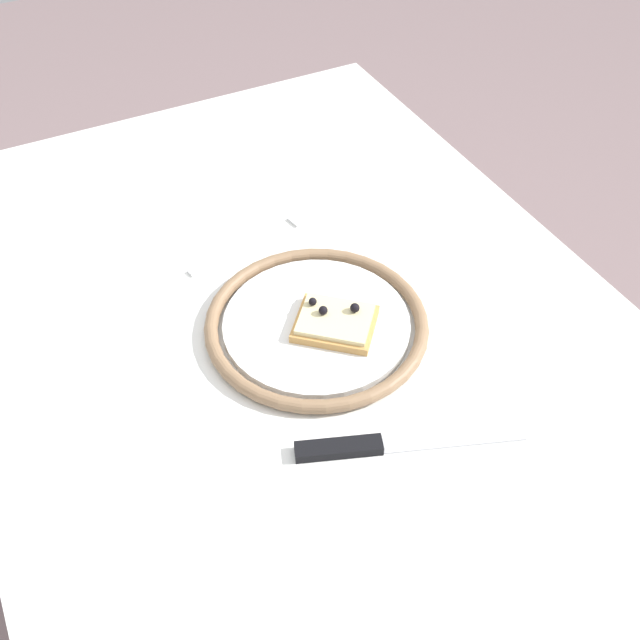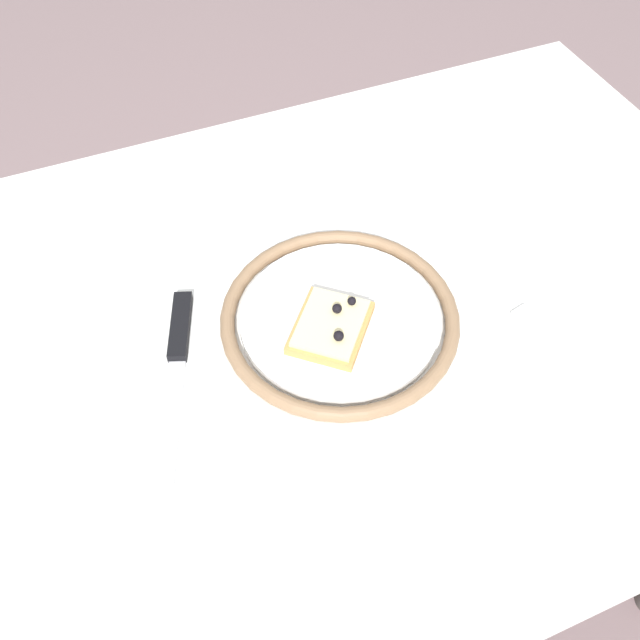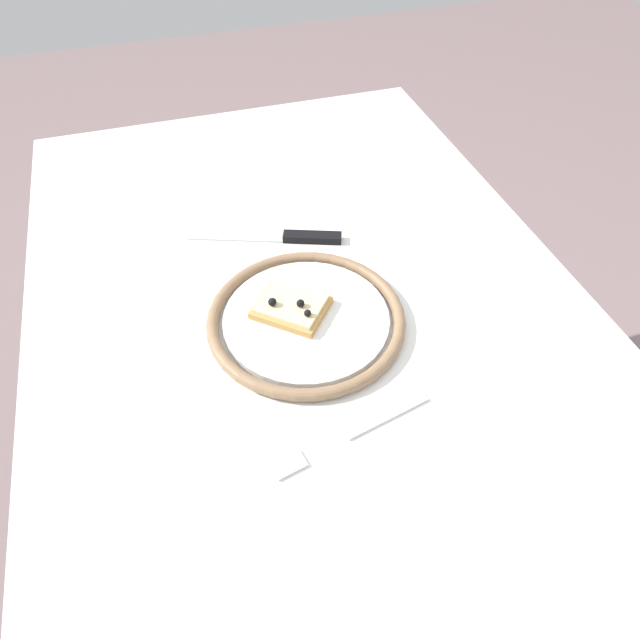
{
  "view_description": "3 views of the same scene",
  "coord_description": "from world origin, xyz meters",
  "px_view_note": "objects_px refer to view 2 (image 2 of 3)",
  "views": [
    {
      "loc": [
        0.52,
        -0.26,
        1.36
      ],
      "look_at": [
        -0.01,
        0.01,
        0.75
      ],
      "focal_mm": 42.06,
      "sensor_mm": 36.0,
      "label": 1
    },
    {
      "loc": [
        0.18,
        0.46,
        1.33
      ],
      "look_at": [
        -0.0,
        0.02,
        0.73
      ],
      "focal_mm": 39.68,
      "sensor_mm": 36.0,
      "label": 2
    },
    {
      "loc": [
        -0.52,
        0.15,
        1.27
      ],
      "look_at": [
        -0.04,
        0.0,
        0.74
      ],
      "focal_mm": 31.77,
      "sensor_mm": 36.0,
      "label": 3
    }
  ],
  "objects_px": {
    "plate": "(340,318)",
    "pizza_slice_near": "(331,326)",
    "dining_table": "(313,361)",
    "fork": "(480,275)",
    "knife": "(178,351)"
  },
  "relations": [
    {
      "from": "dining_table",
      "to": "knife",
      "type": "relative_size",
      "value": 5.08
    },
    {
      "from": "pizza_slice_near",
      "to": "knife",
      "type": "height_order",
      "value": "pizza_slice_near"
    },
    {
      "from": "plate",
      "to": "fork",
      "type": "xyz_separation_m",
      "value": [
        -0.18,
        -0.0,
        -0.01
      ]
    },
    {
      "from": "dining_table",
      "to": "plate",
      "type": "distance_m",
      "value": 0.09
    },
    {
      "from": "knife",
      "to": "fork",
      "type": "xyz_separation_m",
      "value": [
        -0.36,
        0.03,
        -0.0
      ]
    },
    {
      "from": "plate",
      "to": "pizza_slice_near",
      "type": "height_order",
      "value": "pizza_slice_near"
    },
    {
      "from": "plate",
      "to": "fork",
      "type": "height_order",
      "value": "plate"
    },
    {
      "from": "pizza_slice_near",
      "to": "fork",
      "type": "xyz_separation_m",
      "value": [
        -0.2,
        -0.02,
        -0.02
      ]
    },
    {
      "from": "fork",
      "to": "knife",
      "type": "bearing_deg",
      "value": -4.29
    },
    {
      "from": "pizza_slice_near",
      "to": "knife",
      "type": "bearing_deg",
      "value": -15.15
    },
    {
      "from": "plate",
      "to": "fork",
      "type": "distance_m",
      "value": 0.18
    },
    {
      "from": "dining_table",
      "to": "plate",
      "type": "relative_size",
      "value": 4.45
    },
    {
      "from": "dining_table",
      "to": "plate",
      "type": "height_order",
      "value": "plate"
    },
    {
      "from": "plate",
      "to": "knife",
      "type": "bearing_deg",
      "value": -8.92
    },
    {
      "from": "dining_table",
      "to": "pizza_slice_near",
      "type": "bearing_deg",
      "value": 106.45
    }
  ]
}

